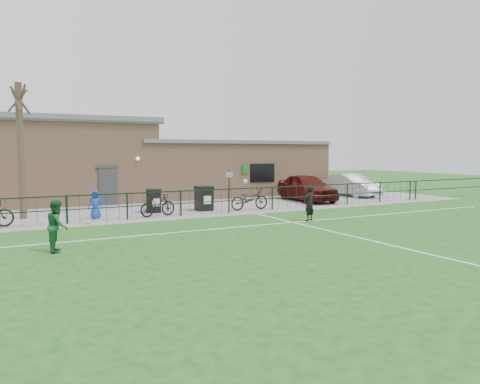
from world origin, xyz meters
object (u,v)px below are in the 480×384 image
car_maroon (307,187)px  bicycle_d (158,205)px  wheelie_bin_left (154,202)px  wheelie_bin_right (204,199)px  bare_tree (21,151)px  sign_post (229,189)px  outfield_player (57,226)px  ball_ground (88,222)px  spectator_child (95,204)px  car_silver (352,185)px  bicycle_e (249,199)px

car_maroon → bicycle_d: size_ratio=2.73×
wheelie_bin_left → wheelie_bin_right: size_ratio=0.92×
bare_tree → sign_post: 10.16m
bare_tree → wheelie_bin_left: size_ratio=5.70×
outfield_player → ball_ground: bearing=-8.5°
bare_tree → bicycle_d: 6.40m
ball_ground → wheelie_bin_right: bearing=17.3°
sign_post → spectator_child: bearing=-173.0°
sign_post → outfield_player: size_ratio=1.28×
car_maroon → spectator_child: car_maroon is taller
bicycle_d → outfield_player: size_ratio=1.12×
bare_tree → outfield_player: bearing=-86.6°
bare_tree → ball_ground: 4.75m
wheelie_bin_left → car_maroon: size_ratio=0.22×
bicycle_d → car_silver: bearing=-87.2°
sign_post → car_silver: (10.15, 1.84, -0.27)m
wheelie_bin_left → bicycle_e: 4.82m
bicycle_d → spectator_child: spectator_child is taller
wheelie_bin_left → bicycle_e: bearing=-0.6°
wheelie_bin_right → car_silver: bearing=15.5°
bicycle_d → bicycle_e: size_ratio=0.84×
spectator_child → outfield_player: size_ratio=0.82×
sign_post → spectator_child: 7.18m
outfield_player → wheelie_bin_right: bearing=-37.7°
car_maroon → spectator_child: 12.80m
bicycle_d → ball_ground: bicycle_d is taller
bicycle_e → spectator_child: bearing=86.6°
car_silver → outfield_player: bearing=-154.7°
car_maroon → outfield_player: 17.03m
wheelie_bin_right → spectator_child: size_ratio=0.90×
wheelie_bin_right → spectator_child: spectator_child is taller
sign_post → car_maroon: sign_post is taller
car_silver → ball_ground: bearing=-166.4°
bare_tree → bicycle_e: 10.88m
bicycle_d → outfield_player: 7.62m
bare_tree → sign_post: (9.95, -0.67, -1.98)m
car_maroon → bicycle_d: (-10.04, -2.22, -0.29)m
bare_tree → car_silver: 20.25m
bare_tree → outfield_player: size_ratio=3.84×
wheelie_bin_right → outfield_player: size_ratio=0.73×
car_maroon → car_silver: (4.56, 1.15, -0.09)m
sign_post → bicycle_d: 4.73m
sign_post → car_maroon: (5.59, 0.69, -0.18)m
sign_post → outfield_player: (-9.48, -7.25, -0.24)m
bicycle_e → outfield_player: bearing=121.0°
wheelie_bin_right → car_silver: size_ratio=0.26×
sign_post → bicycle_e: size_ratio=0.95×
car_maroon → spectator_child: (-12.70, -1.57, -0.18)m
wheelie_bin_right → sign_post: bearing=20.5°
bicycle_e → car_silver: bearing=-71.3°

